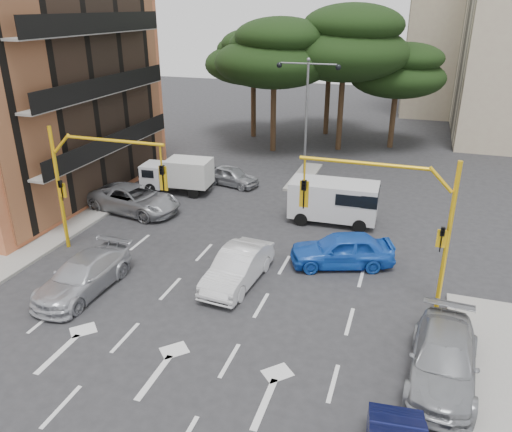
{
  "coord_description": "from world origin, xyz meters",
  "views": [
    {
      "loc": [
        7.05,
        -16.02,
        11.0
      ],
      "look_at": [
        0.15,
        4.96,
        1.6
      ],
      "focal_mm": 35.0,
      "sensor_mm": 36.0,
      "label": 1
    }
  ],
  "objects_px": {
    "van_white": "(333,202)",
    "box_truck_a": "(177,175)",
    "car_blue_compact": "(342,250)",
    "car_silver_cross_b": "(232,176)",
    "car_white_hatch": "(238,267)",
    "signal_mast_right": "(400,211)",
    "car_silver_parked": "(443,359)",
    "street_lamp_center": "(307,98)",
    "signal_mast_left": "(89,175)",
    "car_silver_wagon": "(83,276)",
    "car_silver_cross_a": "(134,199)"
  },
  "relations": [
    {
      "from": "signal_mast_left",
      "to": "van_white",
      "type": "relative_size",
      "value": 1.29
    },
    {
      "from": "car_white_hatch",
      "to": "car_silver_cross_b",
      "type": "xyz_separation_m",
      "value": [
        -4.7,
        11.65,
        -0.12
      ]
    },
    {
      "from": "car_silver_cross_b",
      "to": "box_truck_a",
      "type": "distance_m",
      "value": 3.61
    },
    {
      "from": "van_white",
      "to": "box_truck_a",
      "type": "relative_size",
      "value": 1.04
    },
    {
      "from": "signal_mast_right",
      "to": "car_silver_wagon",
      "type": "height_order",
      "value": "signal_mast_right"
    },
    {
      "from": "car_blue_compact",
      "to": "car_silver_parked",
      "type": "relative_size",
      "value": 0.92
    },
    {
      "from": "car_white_hatch",
      "to": "car_silver_cross_a",
      "type": "relative_size",
      "value": 0.83
    },
    {
      "from": "car_white_hatch",
      "to": "street_lamp_center",
      "type": "bearing_deg",
      "value": 96.8
    },
    {
      "from": "car_white_hatch",
      "to": "car_blue_compact",
      "type": "height_order",
      "value": "car_blue_compact"
    },
    {
      "from": "signal_mast_left",
      "to": "van_white",
      "type": "height_order",
      "value": "signal_mast_left"
    },
    {
      "from": "street_lamp_center",
      "to": "car_white_hatch",
      "type": "xyz_separation_m",
      "value": [
        0.53,
        -14.65,
        -4.68
      ]
    },
    {
      "from": "car_blue_compact",
      "to": "signal_mast_right",
      "type": "bearing_deg",
      "value": 26.08
    },
    {
      "from": "car_silver_parked",
      "to": "van_white",
      "type": "height_order",
      "value": "van_white"
    },
    {
      "from": "signal_mast_right",
      "to": "car_silver_cross_a",
      "type": "bearing_deg",
      "value": 161.12
    },
    {
      "from": "car_blue_compact",
      "to": "car_silver_cross_b",
      "type": "xyz_separation_m",
      "value": [
        -8.63,
        8.69,
        -0.16
      ]
    },
    {
      "from": "car_silver_cross_b",
      "to": "box_truck_a",
      "type": "xyz_separation_m",
      "value": [
        -2.77,
        -2.27,
        0.46
      ]
    },
    {
      "from": "car_silver_parked",
      "to": "van_white",
      "type": "bearing_deg",
      "value": 119.58
    },
    {
      "from": "car_silver_wagon",
      "to": "box_truck_a",
      "type": "distance_m",
      "value": 12.09
    },
    {
      "from": "signal_mast_right",
      "to": "car_blue_compact",
      "type": "xyz_separation_m",
      "value": [
        -2.35,
        2.32,
        -3.09
      ]
    },
    {
      "from": "van_white",
      "to": "car_blue_compact",
      "type": "bearing_deg",
      "value": 13.03
    },
    {
      "from": "car_silver_cross_b",
      "to": "van_white",
      "type": "relative_size",
      "value": 0.8
    },
    {
      "from": "car_white_hatch",
      "to": "car_blue_compact",
      "type": "bearing_deg",
      "value": 41.71
    },
    {
      "from": "car_white_hatch",
      "to": "car_silver_wagon",
      "type": "xyz_separation_m",
      "value": [
        -5.84,
        -2.59,
        -0.03
      ]
    },
    {
      "from": "signal_mast_left",
      "to": "street_lamp_center",
      "type": "distance_m",
      "value": 15.65
    },
    {
      "from": "car_silver_wagon",
      "to": "van_white",
      "type": "height_order",
      "value": "van_white"
    },
    {
      "from": "signal_mast_right",
      "to": "car_silver_parked",
      "type": "distance_m",
      "value": 5.57
    },
    {
      "from": "signal_mast_left",
      "to": "car_blue_compact",
      "type": "xyz_separation_m",
      "value": [
        11.26,
        2.32,
        -3.09
      ]
    },
    {
      "from": "car_silver_cross_a",
      "to": "car_silver_parked",
      "type": "distance_m",
      "value": 18.92
    },
    {
      "from": "car_white_hatch",
      "to": "box_truck_a",
      "type": "relative_size",
      "value": 1.02
    },
    {
      "from": "signal_mast_right",
      "to": "car_blue_compact",
      "type": "height_order",
      "value": "signal_mast_right"
    },
    {
      "from": "signal_mast_right",
      "to": "car_white_hatch",
      "type": "bearing_deg",
      "value": -174.17
    },
    {
      "from": "street_lamp_center",
      "to": "van_white",
      "type": "xyz_separation_m",
      "value": [
        3.2,
        -6.9,
        -4.27
      ]
    },
    {
      "from": "signal_mast_right",
      "to": "car_silver_parked",
      "type": "xyz_separation_m",
      "value": [
        1.9,
        -4.17,
        -3.16
      ]
    },
    {
      "from": "car_white_hatch",
      "to": "car_silver_cross_a",
      "type": "distance_m",
      "value": 10.1
    },
    {
      "from": "van_white",
      "to": "car_silver_cross_b",
      "type": "bearing_deg",
      "value": -119.57
    },
    {
      "from": "car_white_hatch",
      "to": "car_silver_wagon",
      "type": "relative_size",
      "value": 0.92
    },
    {
      "from": "street_lamp_center",
      "to": "van_white",
      "type": "relative_size",
      "value": 1.67
    },
    {
      "from": "signal_mast_right",
      "to": "box_truck_a",
      "type": "distance_m",
      "value": 16.53
    },
    {
      "from": "car_blue_compact",
      "to": "car_silver_parked",
      "type": "bearing_deg",
      "value": 13.86
    },
    {
      "from": "car_silver_parked",
      "to": "van_white",
      "type": "xyz_separation_m",
      "value": [
        -5.5,
        11.28,
        0.43
      ]
    },
    {
      "from": "car_blue_compact",
      "to": "van_white",
      "type": "xyz_separation_m",
      "value": [
        -1.26,
        4.79,
        0.37
      ]
    },
    {
      "from": "street_lamp_center",
      "to": "car_silver_cross_a",
      "type": "height_order",
      "value": "street_lamp_center"
    },
    {
      "from": "street_lamp_center",
      "to": "signal_mast_left",
      "type": "bearing_deg",
      "value": -115.91
    },
    {
      "from": "signal_mast_right",
      "to": "car_silver_cross_a",
      "type": "relative_size",
      "value": 1.09
    },
    {
      "from": "signal_mast_left",
      "to": "car_silver_parked",
      "type": "distance_m",
      "value": 16.36
    },
    {
      "from": "signal_mast_left",
      "to": "car_silver_wagon",
      "type": "distance_m",
      "value": 4.77
    },
    {
      "from": "car_silver_wagon",
      "to": "car_silver_cross_a",
      "type": "height_order",
      "value": "car_silver_cross_a"
    },
    {
      "from": "car_white_hatch",
      "to": "car_silver_cross_b",
      "type": "bearing_deg",
      "value": 116.73
    },
    {
      "from": "car_silver_cross_b",
      "to": "car_white_hatch",
      "type": "bearing_deg",
      "value": -144.18
    },
    {
      "from": "car_white_hatch",
      "to": "car_silver_parked",
      "type": "distance_m",
      "value": 8.9
    }
  ]
}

